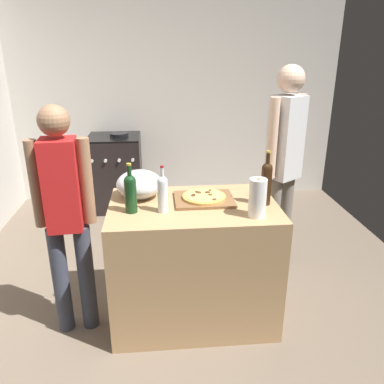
{
  "coord_description": "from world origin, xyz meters",
  "views": [
    {
      "loc": [
        -0.12,
        -1.7,
        1.88
      ],
      "look_at": [
        0.11,
        0.77,
        0.93
      ],
      "focal_mm": 36.07,
      "sensor_mm": 36.0,
      "label": 1
    }
  ],
  "objects_px": {
    "wine_bottle_amber": "(266,182)",
    "wine_bottle_clear": "(130,192)",
    "wine_bottle_green": "(163,192)",
    "stove": "(116,172)",
    "person_in_red": "(284,159)",
    "person_in_stripes": "(65,211)",
    "mixing_bowl": "(139,184)",
    "pizza": "(204,197)",
    "paper_towel_roll": "(258,198)"
  },
  "relations": [
    {
      "from": "wine_bottle_green",
      "to": "person_in_stripes",
      "type": "relative_size",
      "value": 0.2
    },
    {
      "from": "wine_bottle_amber",
      "to": "wine_bottle_clear",
      "type": "xyz_separation_m",
      "value": [
        -0.88,
        -0.05,
        -0.02
      ]
    },
    {
      "from": "pizza",
      "to": "paper_towel_roll",
      "type": "height_order",
      "value": "paper_towel_roll"
    },
    {
      "from": "person_in_red",
      "to": "wine_bottle_clear",
      "type": "bearing_deg",
      "value": -152.43
    },
    {
      "from": "person_in_red",
      "to": "stove",
      "type": "bearing_deg",
      "value": 133.51
    },
    {
      "from": "paper_towel_roll",
      "to": "wine_bottle_amber",
      "type": "distance_m",
      "value": 0.22
    },
    {
      "from": "mixing_bowl",
      "to": "person_in_red",
      "type": "bearing_deg",
      "value": 17.74
    },
    {
      "from": "wine_bottle_amber",
      "to": "person_in_red",
      "type": "height_order",
      "value": "person_in_red"
    },
    {
      "from": "pizza",
      "to": "wine_bottle_green",
      "type": "bearing_deg",
      "value": -150.45
    },
    {
      "from": "wine_bottle_clear",
      "to": "wine_bottle_green",
      "type": "relative_size",
      "value": 1.05
    },
    {
      "from": "wine_bottle_amber",
      "to": "person_in_red",
      "type": "bearing_deg",
      "value": 61.84
    },
    {
      "from": "paper_towel_roll",
      "to": "wine_bottle_green",
      "type": "bearing_deg",
      "value": 167.6
    },
    {
      "from": "paper_towel_roll",
      "to": "stove",
      "type": "relative_size",
      "value": 0.27
    },
    {
      "from": "paper_towel_roll",
      "to": "wine_bottle_amber",
      "type": "relative_size",
      "value": 0.68
    },
    {
      "from": "wine_bottle_amber",
      "to": "wine_bottle_clear",
      "type": "distance_m",
      "value": 0.89
    },
    {
      "from": "mixing_bowl",
      "to": "paper_towel_roll",
      "type": "xyz_separation_m",
      "value": [
        0.73,
        -0.4,
        0.03
      ]
    },
    {
      "from": "person_in_red",
      "to": "person_in_stripes",
      "type": "bearing_deg",
      "value": -159.62
    },
    {
      "from": "wine_bottle_green",
      "to": "paper_towel_roll",
      "type": "bearing_deg",
      "value": -12.4
    },
    {
      "from": "wine_bottle_amber",
      "to": "wine_bottle_green",
      "type": "bearing_deg",
      "value": -174.48
    },
    {
      "from": "paper_towel_roll",
      "to": "wine_bottle_amber",
      "type": "xyz_separation_m",
      "value": [
        0.11,
        0.19,
        0.04
      ]
    },
    {
      "from": "pizza",
      "to": "wine_bottle_clear",
      "type": "distance_m",
      "value": 0.52
    },
    {
      "from": "paper_towel_roll",
      "to": "wine_bottle_clear",
      "type": "bearing_deg",
      "value": 169.73
    },
    {
      "from": "mixing_bowl",
      "to": "person_in_stripes",
      "type": "xyz_separation_m",
      "value": [
        -0.46,
        -0.23,
        -0.09
      ]
    },
    {
      "from": "paper_towel_roll",
      "to": "wine_bottle_green",
      "type": "height_order",
      "value": "wine_bottle_green"
    },
    {
      "from": "mixing_bowl",
      "to": "wine_bottle_green",
      "type": "bearing_deg",
      "value": -59.81
    },
    {
      "from": "pizza",
      "to": "person_in_stripes",
      "type": "bearing_deg",
      "value": -172.22
    },
    {
      "from": "stove",
      "to": "person_in_red",
      "type": "height_order",
      "value": "person_in_red"
    },
    {
      "from": "pizza",
      "to": "wine_bottle_amber",
      "type": "height_order",
      "value": "wine_bottle_amber"
    },
    {
      "from": "stove",
      "to": "person_in_stripes",
      "type": "bearing_deg",
      "value": -92.4
    },
    {
      "from": "wine_bottle_green",
      "to": "person_in_red",
      "type": "bearing_deg",
      "value": 32.72
    },
    {
      "from": "stove",
      "to": "person_in_red",
      "type": "distance_m",
      "value": 2.28
    },
    {
      "from": "wine_bottle_green",
      "to": "person_in_red",
      "type": "relative_size",
      "value": 0.17
    },
    {
      "from": "wine_bottle_amber",
      "to": "wine_bottle_green",
      "type": "distance_m",
      "value": 0.69
    },
    {
      "from": "mixing_bowl",
      "to": "stove",
      "type": "distance_m",
      "value": 2.07
    },
    {
      "from": "person_in_stripes",
      "to": "mixing_bowl",
      "type": "bearing_deg",
      "value": 26.5
    },
    {
      "from": "wine_bottle_clear",
      "to": "wine_bottle_green",
      "type": "bearing_deg",
      "value": -4.01
    },
    {
      "from": "mixing_bowl",
      "to": "wine_bottle_amber",
      "type": "height_order",
      "value": "wine_bottle_amber"
    },
    {
      "from": "mixing_bowl",
      "to": "person_in_red",
      "type": "distance_m",
      "value": 1.2
    },
    {
      "from": "paper_towel_roll",
      "to": "wine_bottle_clear",
      "type": "height_order",
      "value": "wine_bottle_clear"
    },
    {
      "from": "mixing_bowl",
      "to": "wine_bottle_amber",
      "type": "bearing_deg",
      "value": -13.57
    },
    {
      "from": "person_in_red",
      "to": "pizza",
      "type": "bearing_deg",
      "value": -146.06
    },
    {
      "from": "wine_bottle_amber",
      "to": "person_in_stripes",
      "type": "bearing_deg",
      "value": -178.73
    },
    {
      "from": "person_in_stripes",
      "to": "wine_bottle_amber",
      "type": "bearing_deg",
      "value": 1.27
    },
    {
      "from": "wine_bottle_green",
      "to": "stove",
      "type": "relative_size",
      "value": 0.33
    },
    {
      "from": "wine_bottle_amber",
      "to": "person_in_red",
      "type": "distance_m",
      "value": 0.64
    },
    {
      "from": "pizza",
      "to": "wine_bottle_green",
      "type": "distance_m",
      "value": 0.34
    },
    {
      "from": "stove",
      "to": "person_in_stripes",
      "type": "distance_m",
      "value": 2.24
    },
    {
      "from": "paper_towel_roll",
      "to": "person_in_red",
      "type": "height_order",
      "value": "person_in_red"
    },
    {
      "from": "wine_bottle_amber",
      "to": "person_in_stripes",
      "type": "distance_m",
      "value": 1.31
    },
    {
      "from": "stove",
      "to": "person_in_red",
      "type": "xyz_separation_m",
      "value": [
        1.52,
        -1.6,
        0.58
      ]
    }
  ]
}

